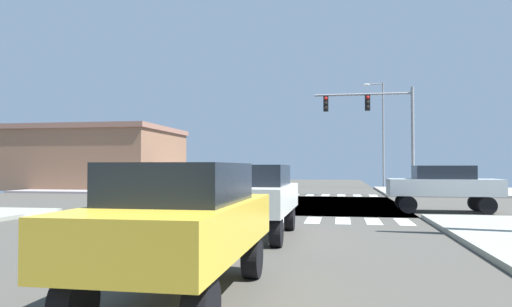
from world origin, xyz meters
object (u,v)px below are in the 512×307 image
traffic_signal_mast (374,116)px  sedan_middle_5 (443,184)px  bank_building (87,158)px  street_lamp (381,126)px  sedan_nearside_1 (181,218)px  sedan_queued_3 (256,194)px

traffic_signal_mast → sedan_middle_5: 11.72m
bank_building → sedan_middle_5: 30.73m
street_lamp → sedan_nearside_1: (-5.71, -36.29, -4.30)m
street_lamp → sedan_queued_3: (-5.71, -30.34, -4.30)m
street_lamp → sedan_nearside_1: bearing=-98.9°
sedan_queued_3 → sedan_middle_5: 10.15m
traffic_signal_mast → street_lamp: (1.35, 11.48, 0.34)m
sedan_nearside_1 → sedan_middle_5: 15.28m
traffic_signal_mast → sedan_nearside_1: (-4.36, -24.81, -3.96)m
sedan_middle_5 → sedan_nearside_1: bearing=155.8°
traffic_signal_mast → street_lamp: street_lamp is taller
street_lamp → bank_building: bearing=-168.4°
street_lamp → sedan_queued_3: size_ratio=2.14×
bank_building → sedan_queued_3: size_ratio=3.73×
bank_building → sedan_middle_5: bearing=-34.2°
traffic_signal_mast → sedan_queued_3: size_ratio=1.60×
bank_building → sedan_nearside_1: size_ratio=3.73×
traffic_signal_mast → bank_building: size_ratio=0.43×
bank_building → street_lamp: bearing=11.6°
traffic_signal_mast → sedan_queued_3: (-4.36, -18.86, -3.96)m
sedan_middle_5 → bank_building: bearing=55.8°
street_lamp → sedan_middle_5: street_lamp is taller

